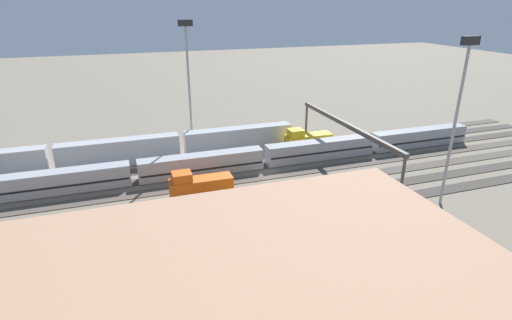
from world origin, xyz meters
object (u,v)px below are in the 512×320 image
(train_on_track_6, at_px, (278,206))
(light_mast_1, at_px, (459,102))
(train_on_track_2, at_px, (264,157))
(train_on_track_4, at_px, (200,187))
(light_mast_0, at_px, (188,71))
(train_on_track_1, at_px, (307,142))
(train_on_track_0, at_px, (120,152))
(signal_gantry, at_px, (346,129))

(train_on_track_6, height_order, light_mast_1, light_mast_1)
(train_on_track_6, distance_m, train_on_track_2, 20.63)
(train_on_track_4, xyz_separation_m, light_mast_0, (-2.98, -22.55, 14.90))
(light_mast_1, bearing_deg, train_on_track_1, -70.88)
(train_on_track_0, bearing_deg, train_on_track_4, 120.45)
(train_on_track_6, distance_m, light_mast_0, 36.39)
(train_on_track_4, bearing_deg, train_on_track_1, -150.14)
(train_on_track_2, distance_m, light_mast_0, 22.77)
(train_on_track_4, bearing_deg, train_on_track_2, -145.49)
(light_mast_0, xyz_separation_m, signal_gantry, (-26.21, 17.55, -9.40))
(train_on_track_6, bearing_deg, train_on_track_0, -54.68)
(train_on_track_2, distance_m, signal_gantry, 16.47)
(train_on_track_0, distance_m, light_mast_1, 59.96)
(signal_gantry, bearing_deg, train_on_track_2, -18.86)
(train_on_track_1, bearing_deg, train_on_track_2, 23.35)
(light_mast_0, bearing_deg, train_on_track_2, 132.66)
(train_on_track_1, xyz_separation_m, light_mast_1, (-9.88, 28.50, 14.29))
(train_on_track_2, xyz_separation_m, signal_gantry, (-14.64, 5.00, 5.66))
(train_on_track_4, height_order, train_on_track_6, same)
(train_on_track_4, distance_m, train_on_track_6, 13.79)
(train_on_track_4, bearing_deg, train_on_track_6, 133.52)
(train_on_track_0, xyz_separation_m, train_on_track_6, (-21.26, 30.00, -0.46))
(train_on_track_1, height_order, train_on_track_6, same)
(train_on_track_4, relative_size, train_on_track_1, 1.00)
(train_on_track_1, distance_m, light_mast_1, 33.38)
(train_on_track_1, bearing_deg, light_mast_1, 109.12)
(train_on_track_2, relative_size, signal_gantry, 2.73)
(train_on_track_1, relative_size, signal_gantry, 0.29)
(signal_gantry, bearing_deg, train_on_track_6, 37.30)
(train_on_track_2, bearing_deg, light_mast_0, -47.34)
(train_on_track_2, xyz_separation_m, light_mast_1, (-21.46, 23.50, 14.45))
(train_on_track_6, xyz_separation_m, light_mast_1, (-26.51, 3.50, 14.29))
(train_on_track_6, height_order, light_mast_0, light_mast_0)
(train_on_track_2, bearing_deg, light_mast_1, 132.40)
(light_mast_1, distance_m, signal_gantry, 21.59)
(signal_gantry, bearing_deg, train_on_track_4, 9.72)
(light_mast_0, bearing_deg, train_on_track_0, 9.83)
(train_on_track_1, height_order, train_on_track_0, same)
(train_on_track_4, xyz_separation_m, train_on_track_1, (-26.13, -15.00, 0.00))
(train_on_track_1, xyz_separation_m, train_on_track_0, (37.89, -5.00, 0.46))
(train_on_track_1, distance_m, train_on_track_2, 12.62)
(train_on_track_2, relative_size, light_mast_1, 3.74)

